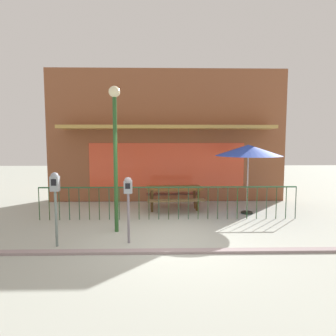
{
  "coord_description": "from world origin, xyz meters",
  "views": [
    {
      "loc": [
        -0.21,
        -6.51,
        2.31
      ],
      "look_at": [
        -0.01,
        2.28,
        1.47
      ],
      "focal_mm": 31.38,
      "sensor_mm": 36.0,
      "label": 1
    }
  ],
  "objects_px": {
    "picnic_table_left": "(174,192)",
    "parking_meter_near": "(128,192)",
    "parking_meter_far": "(55,189)",
    "street_lamp": "(115,137)",
    "patio_umbrella": "(248,151)"
  },
  "relations": [
    {
      "from": "patio_umbrella",
      "to": "picnic_table_left",
      "type": "bearing_deg",
      "value": 168.13
    },
    {
      "from": "parking_meter_near",
      "to": "parking_meter_far",
      "type": "xyz_separation_m",
      "value": [
        -1.55,
        -0.16,
        0.1
      ]
    },
    {
      "from": "picnic_table_left",
      "to": "patio_umbrella",
      "type": "xyz_separation_m",
      "value": [
        2.28,
        -0.48,
        1.37
      ]
    },
    {
      "from": "parking_meter_near",
      "to": "parking_meter_far",
      "type": "relative_size",
      "value": 0.92
    },
    {
      "from": "picnic_table_left",
      "to": "parking_meter_near",
      "type": "height_order",
      "value": "parking_meter_near"
    },
    {
      "from": "parking_meter_far",
      "to": "street_lamp",
      "type": "relative_size",
      "value": 0.45
    },
    {
      "from": "patio_umbrella",
      "to": "street_lamp",
      "type": "bearing_deg",
      "value": -155.33
    },
    {
      "from": "parking_meter_near",
      "to": "parking_meter_far",
      "type": "distance_m",
      "value": 1.56
    },
    {
      "from": "picnic_table_left",
      "to": "parking_meter_near",
      "type": "relative_size",
      "value": 1.27
    },
    {
      "from": "picnic_table_left",
      "to": "street_lamp",
      "type": "xyz_separation_m",
      "value": [
        -1.56,
        -2.24,
        1.78
      ]
    },
    {
      "from": "patio_umbrella",
      "to": "parking_meter_near",
      "type": "relative_size",
      "value": 1.45
    },
    {
      "from": "picnic_table_left",
      "to": "parking_meter_near",
      "type": "distance_m",
      "value": 3.33
    },
    {
      "from": "parking_meter_far",
      "to": "street_lamp",
      "type": "height_order",
      "value": "street_lamp"
    },
    {
      "from": "picnic_table_left",
      "to": "patio_umbrella",
      "type": "relative_size",
      "value": 0.88
    },
    {
      "from": "patio_umbrella",
      "to": "street_lamp",
      "type": "xyz_separation_m",
      "value": [
        -3.84,
        -1.76,
        0.4
      ]
    }
  ]
}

